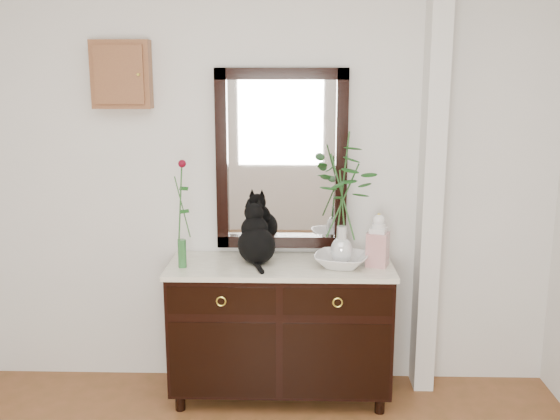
{
  "coord_description": "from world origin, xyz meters",
  "views": [
    {
      "loc": [
        0.19,
        -1.81,
        1.95
      ],
      "look_at": [
        0.1,
        1.63,
        1.2
      ],
      "focal_mm": 40.0,
      "sensor_mm": 36.0,
      "label": 1
    }
  ],
  "objects_px": {
    "cat": "(256,233)",
    "lotus_bowl": "(341,260)",
    "sideboard": "(280,323)",
    "ginger_jar": "(378,239)"
  },
  "relations": [
    {
      "from": "cat",
      "to": "lotus_bowl",
      "type": "relative_size",
      "value": 1.15
    },
    {
      "from": "sideboard",
      "to": "cat",
      "type": "distance_m",
      "value": 0.57
    },
    {
      "from": "ginger_jar",
      "to": "lotus_bowl",
      "type": "bearing_deg",
      "value": -172.74
    },
    {
      "from": "sideboard",
      "to": "lotus_bowl",
      "type": "distance_m",
      "value": 0.55
    },
    {
      "from": "sideboard",
      "to": "ginger_jar",
      "type": "distance_m",
      "value": 0.78
    },
    {
      "from": "sideboard",
      "to": "lotus_bowl",
      "type": "xyz_separation_m",
      "value": [
        0.36,
        -0.04,
        0.41
      ]
    },
    {
      "from": "sideboard",
      "to": "cat",
      "type": "relative_size",
      "value": 3.71
    },
    {
      "from": "sideboard",
      "to": "lotus_bowl",
      "type": "bearing_deg",
      "value": -6.74
    },
    {
      "from": "lotus_bowl",
      "to": "sideboard",
      "type": "bearing_deg",
      "value": 173.26
    },
    {
      "from": "cat",
      "to": "lotus_bowl",
      "type": "xyz_separation_m",
      "value": [
        0.5,
        -0.07,
        -0.14
      ]
    }
  ]
}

